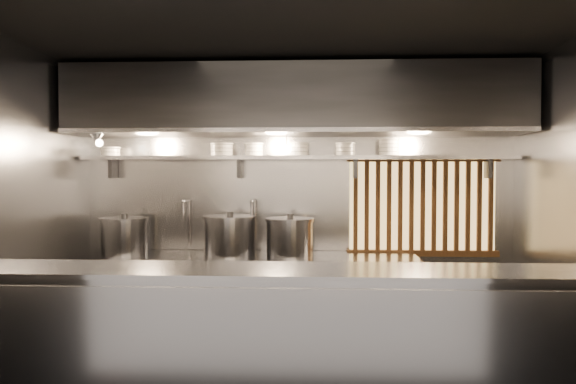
# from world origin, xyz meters

# --- Properties ---
(ceiling) EXTENTS (4.50, 4.50, 0.00)m
(ceiling) POSITION_xyz_m (0.00, 0.00, 2.80)
(ceiling) COLOR black
(ceiling) RESTS_ON wall_back
(wall_back) EXTENTS (4.50, 0.00, 4.50)m
(wall_back) POSITION_xyz_m (0.00, 1.50, 1.40)
(wall_back) COLOR gray
(wall_back) RESTS_ON floor
(wall_left) EXTENTS (0.00, 3.00, 3.00)m
(wall_left) POSITION_xyz_m (-2.25, 0.00, 1.40)
(wall_left) COLOR gray
(wall_left) RESTS_ON floor
(serving_counter) EXTENTS (4.50, 0.56, 1.13)m
(serving_counter) POSITION_xyz_m (0.00, -0.96, 0.57)
(serving_counter) COLOR #929297
(serving_counter) RESTS_ON floor
(cooking_bench) EXTENTS (3.00, 0.70, 0.90)m
(cooking_bench) POSITION_xyz_m (-0.30, 1.13, 0.45)
(cooking_bench) COLOR #929297
(cooking_bench) RESTS_ON floor
(bowl_shelf) EXTENTS (4.40, 0.34, 0.04)m
(bowl_shelf) POSITION_xyz_m (0.00, 1.32, 1.88)
(bowl_shelf) COLOR #929297
(bowl_shelf) RESTS_ON wall_back
(exhaust_hood) EXTENTS (4.40, 0.81, 0.65)m
(exhaust_hood) POSITION_xyz_m (0.00, 1.10, 2.42)
(exhaust_hood) COLOR #2D2D30
(exhaust_hood) RESTS_ON ceiling
(wood_screen) EXTENTS (1.56, 0.09, 1.04)m
(wood_screen) POSITION_xyz_m (1.30, 1.45, 1.38)
(wood_screen) COLOR #FFCD72
(wood_screen) RESTS_ON wall_back
(faucet_left) EXTENTS (0.04, 0.30, 0.50)m
(faucet_left) POSITION_xyz_m (-1.15, 1.37, 1.31)
(faucet_left) COLOR silver
(faucet_left) RESTS_ON wall_back
(faucet_right) EXTENTS (0.04, 0.30, 0.50)m
(faucet_right) POSITION_xyz_m (-0.45, 1.37, 1.31)
(faucet_right) COLOR silver
(faucet_right) RESTS_ON wall_back
(heat_lamp) EXTENTS (0.25, 0.35, 0.20)m
(heat_lamp) POSITION_xyz_m (-1.90, 0.85, 2.07)
(heat_lamp) COLOR #929297
(heat_lamp) RESTS_ON exhaust_hood
(pendant_bulb) EXTENTS (0.09, 0.09, 0.19)m
(pendant_bulb) POSITION_xyz_m (-0.10, 1.20, 1.96)
(pendant_bulb) COLOR #2D2D30
(pendant_bulb) RESTS_ON exhaust_hood
(stock_pot_left) EXTENTS (0.49, 0.49, 0.41)m
(stock_pot_left) POSITION_xyz_m (-1.75, 1.16, 1.09)
(stock_pot_left) COLOR #929297
(stock_pot_left) RESTS_ON cooking_bench
(stock_pot_mid) EXTENTS (0.56, 0.56, 0.44)m
(stock_pot_mid) POSITION_xyz_m (-0.66, 1.11, 1.10)
(stock_pot_mid) COLOR #929297
(stock_pot_mid) RESTS_ON cooking_bench
(stock_pot_right) EXTENTS (0.61, 0.61, 0.42)m
(stock_pot_right) POSITION_xyz_m (-0.06, 1.11, 1.09)
(stock_pot_right) COLOR #929297
(stock_pot_right) RESTS_ON cooking_bench
(bowl_stack_0) EXTENTS (0.21, 0.21, 0.09)m
(bowl_stack_0) POSITION_xyz_m (-1.94, 1.32, 1.95)
(bowl_stack_0) COLOR silver
(bowl_stack_0) RESTS_ON bowl_shelf
(bowl_stack_1) EXTENTS (0.24, 0.24, 0.13)m
(bowl_stack_1) POSITION_xyz_m (-0.77, 1.32, 1.97)
(bowl_stack_1) COLOR silver
(bowl_stack_1) RESTS_ON bowl_shelf
(bowl_stack_2) EXTENTS (0.20, 0.20, 0.13)m
(bowl_stack_2) POSITION_xyz_m (-0.44, 1.32, 1.97)
(bowl_stack_2) COLOR silver
(bowl_stack_2) RESTS_ON bowl_shelf
(bowl_stack_3) EXTENTS (0.24, 0.24, 0.13)m
(bowl_stack_3) POSITION_xyz_m (0.01, 1.32, 1.97)
(bowl_stack_3) COLOR silver
(bowl_stack_3) RESTS_ON bowl_shelf
(bowl_stack_4) EXTENTS (0.21, 0.21, 0.13)m
(bowl_stack_4) POSITION_xyz_m (0.50, 1.32, 1.97)
(bowl_stack_4) COLOR silver
(bowl_stack_4) RESTS_ON bowl_shelf
(bowl_stack_5) EXTENTS (0.22, 0.22, 0.17)m
(bowl_stack_5) POSITION_xyz_m (0.93, 1.32, 1.98)
(bowl_stack_5) COLOR silver
(bowl_stack_5) RESTS_ON bowl_shelf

